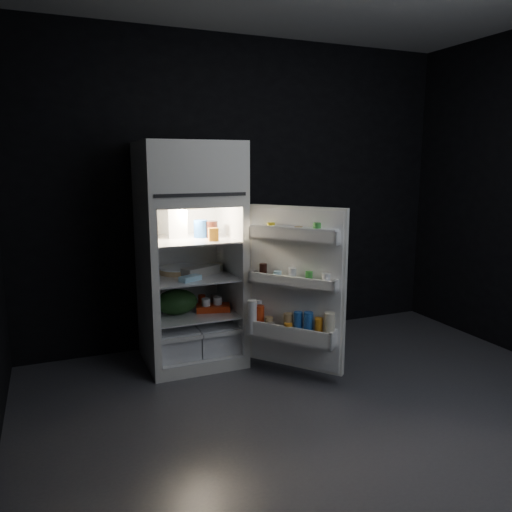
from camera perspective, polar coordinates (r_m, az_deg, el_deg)
name	(u,v)px	position (r m, az deg, el deg)	size (l,w,h in m)	color
floor	(339,417)	(3.43, 9.50, -17.73)	(4.00, 3.40, 0.00)	#46464A
wall_back	(243,193)	(4.55, -1.48, 7.25)	(4.00, 0.00, 2.70)	black
refrigerator	(189,246)	(4.04, -7.66, 1.09)	(0.76, 0.71, 1.78)	white
fridge_door	(294,292)	(3.70, 4.41, -4.07)	(0.60, 0.68, 1.22)	white
milk_jug	(178,223)	(4.04, -8.95, 3.78)	(0.15, 0.15, 0.24)	white
mayo_jar	(201,229)	(4.03, -6.34, 3.11)	(0.11, 0.11, 0.14)	#1D4E9D
jam_jar	(211,229)	(4.03, -5.14, 3.07)	(0.10, 0.10, 0.13)	black
amber_bottle	(152,225)	(4.04, -11.82, 3.54)	(0.09, 0.09, 0.22)	#A96F1B
small_carton	(213,234)	(3.84, -4.90, 2.47)	(0.07, 0.06, 0.10)	orange
egg_carton	(200,271)	(4.04, -6.37, -1.68)	(0.32, 0.12, 0.07)	gray
pie	(178,271)	(4.14, -8.87, -1.66)	(0.32, 0.32, 0.04)	#A48656
flat_package	(190,278)	(3.86, -7.52, -2.55)	(0.16, 0.08, 0.04)	#95CCE6
wrapped_pkg	(216,266)	(4.25, -4.65, -1.20)	(0.13, 0.11, 0.05)	beige
produce_bag	(177,302)	(4.05, -9.07, -5.19)	(0.33, 0.28, 0.20)	#193815
yogurt_tray	(213,308)	(4.11, -4.93, -5.92)	(0.27, 0.15, 0.05)	red
small_can_red	(202,300)	(4.26, -6.21, -5.04)	(0.06, 0.06, 0.09)	red
small_can_silver	(215,300)	(4.27, -4.76, -4.98)	(0.07, 0.07, 0.09)	silver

